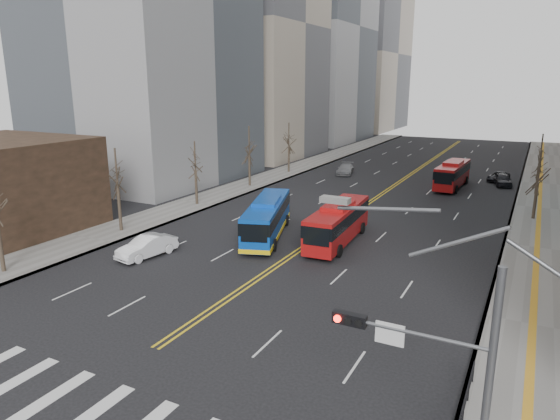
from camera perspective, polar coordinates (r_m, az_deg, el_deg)
ground at (r=23.39m, az=-22.68°, el=-19.87°), size 220.00×220.00×0.00m
sidewalk_right at (r=58.21m, az=28.50°, el=0.07°), size 7.00×130.00×0.15m
sidewalk_left at (r=66.49m, az=-2.08°, el=3.43°), size 5.00×130.00×0.15m
crosswalk at (r=23.39m, az=-22.68°, el=-19.85°), size 26.70×4.00×0.01m
centerline at (r=69.77m, az=14.00°, el=3.48°), size 0.55×100.00×0.01m
office_towers at (r=82.54m, az=17.58°, el=21.59°), size 83.00×134.00×58.00m
signal_mast at (r=16.00m, az=17.61°, el=-15.91°), size 5.37×0.37×9.39m
pedestrian_railing at (r=21.46m, az=20.27°, el=-20.36°), size 0.06×6.06×1.02m
street_trees at (r=52.26m, az=1.16°, el=5.76°), size 35.20×47.20×7.60m
blue_bus at (r=41.96m, az=-1.49°, el=-0.80°), size 5.95×11.45×3.30m
red_bus_near at (r=40.59m, az=6.64°, el=-1.27°), size 3.08×10.44×3.30m
red_bus_far at (r=65.36m, az=19.11°, el=4.02°), size 2.98×10.41×3.30m
car_white at (r=38.76m, az=-14.96°, el=-4.06°), size 2.49×5.02×1.58m
car_dark_mid at (r=69.09m, az=24.09°, el=3.18°), size 2.82×4.83×1.54m
car_silver at (r=71.70m, az=7.48°, el=4.67°), size 3.16×5.44×1.48m
car_dark_far at (r=72.11m, az=23.68°, el=3.53°), size 2.86×4.78×1.24m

